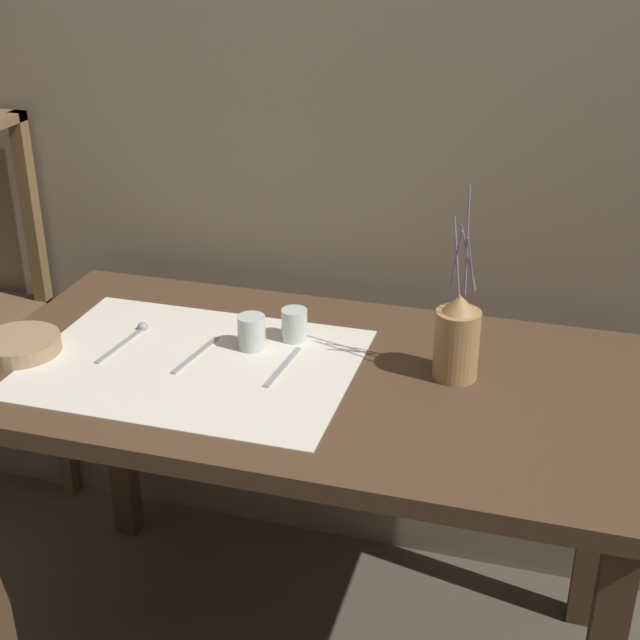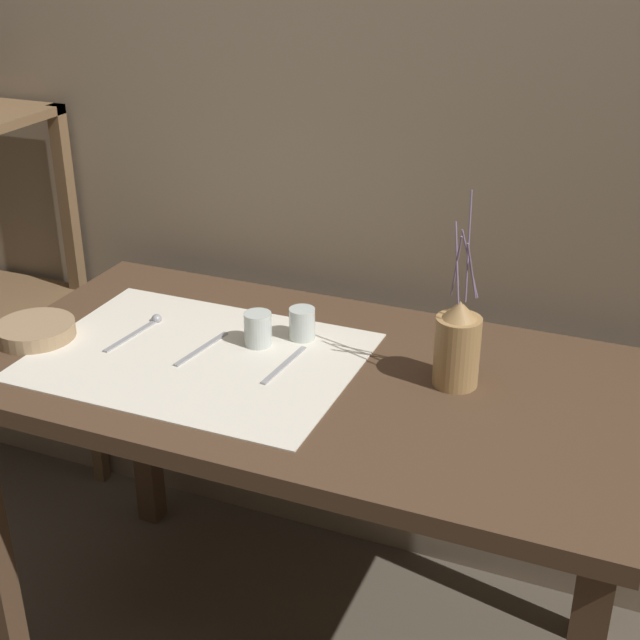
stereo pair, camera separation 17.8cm
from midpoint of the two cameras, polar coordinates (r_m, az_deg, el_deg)
stone_wall_back at (r=2.12m, az=6.69°, el=12.47°), size 7.00×0.06×2.40m
wooden_table at (r=1.89m, az=1.78°, el=-5.97°), size 1.39×0.74×0.79m
linen_cloth at (r=1.90m, az=-5.22°, el=-2.40°), size 0.68×0.50×0.00m
pitcher_with_flowers at (r=1.79m, az=11.62°, el=-1.69°), size 0.09×0.09×0.40m
wooden_bowl at (r=2.03m, az=-15.41°, el=-0.74°), size 0.17×0.17×0.04m
glass_tumbler_near at (r=1.92m, az=-1.36°, el=-0.64°), size 0.06×0.06×0.07m
glass_tumbler_far at (r=1.95m, az=1.45°, el=-0.29°), size 0.06×0.06×0.07m
spoon_inner at (r=2.04m, az=-8.57°, el=-0.39°), size 0.04×0.19×0.02m
fork_outer at (r=1.92m, az=-4.98°, el=-1.91°), size 0.04×0.18×0.00m
knife_center at (r=1.85m, az=0.44°, el=-2.96°), size 0.02×0.18×0.00m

